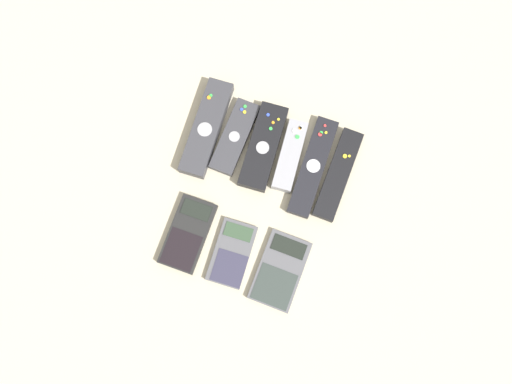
% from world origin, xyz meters
% --- Properties ---
extents(ground_plane, '(3.00, 3.00, 0.00)m').
position_xyz_m(ground_plane, '(0.00, 0.00, 0.00)').
color(ground_plane, '#B2A88E').
extents(remote_0, '(0.06, 0.21, 0.03)m').
position_xyz_m(remote_0, '(-0.14, 0.13, 0.01)').
color(remote_0, '#333338').
rests_on(remote_0, ground_plane).
extents(remote_1, '(0.06, 0.17, 0.02)m').
position_xyz_m(remote_1, '(-0.08, 0.13, 0.01)').
color(remote_1, '#333338').
rests_on(remote_1, ground_plane).
extents(remote_2, '(0.07, 0.19, 0.03)m').
position_xyz_m(remote_2, '(-0.02, 0.13, 0.01)').
color(remote_2, black).
rests_on(remote_2, ground_plane).
extents(remote_3, '(0.05, 0.15, 0.03)m').
position_xyz_m(remote_3, '(0.04, 0.13, 0.01)').
color(remote_3, gray).
rests_on(remote_3, ground_plane).
extents(remote_4, '(0.05, 0.21, 0.02)m').
position_xyz_m(remote_4, '(0.09, 0.12, 0.01)').
color(remote_4, black).
rests_on(remote_4, ground_plane).
extents(remote_5, '(0.05, 0.20, 0.02)m').
position_xyz_m(remote_5, '(0.15, 0.13, 0.01)').
color(remote_5, black).
rests_on(remote_5, ground_plane).
extents(calculator_0, '(0.08, 0.15, 0.02)m').
position_xyz_m(calculator_0, '(-0.10, -0.09, 0.01)').
color(calculator_0, black).
rests_on(calculator_0, ground_plane).
extents(calculator_1, '(0.08, 0.13, 0.01)m').
position_xyz_m(calculator_1, '(-0.01, -0.10, 0.01)').
color(calculator_1, '#4C4C51').
rests_on(calculator_1, ground_plane).
extents(calculator_2, '(0.09, 0.15, 0.01)m').
position_xyz_m(calculator_2, '(0.10, -0.10, 0.01)').
color(calculator_2, '#4C4C51').
rests_on(calculator_2, ground_plane).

